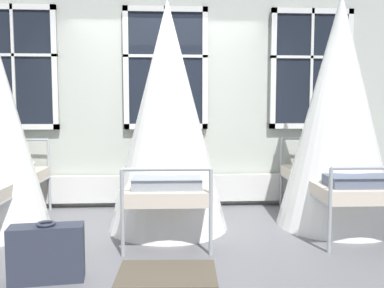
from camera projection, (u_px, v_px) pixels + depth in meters
The scene contains 7 objects.
ground at pixel (166, 233), 4.48m from camera, with size 19.58×19.58×0.00m, color slate.
back_wall_with_windows at pixel (166, 81), 5.65m from camera, with size 8.56×0.10×3.38m, color #B2B7AD.
window_bank at pixel (166, 127), 5.59m from camera, with size 5.03×0.10×2.58m.
cot_second at pixel (168, 119), 4.60m from camera, with size 1.32×1.84×2.50m.
cot_third at pixel (338, 115), 4.69m from camera, with size 1.32×1.84×2.60m.
rug_second at pixel (166, 273), 3.40m from camera, with size 0.80×0.56×0.01m, color brown.
suitcase_dark at pixel (46, 253), 3.24m from camera, with size 0.58×0.27×0.47m.
Camera 1 is at (0.00, -4.38, 1.36)m, focal length 39.23 mm.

